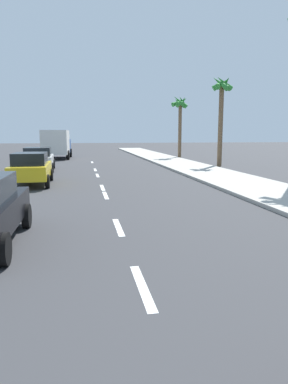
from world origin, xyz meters
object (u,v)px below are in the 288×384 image
parked_car_yellow (31,168)px  delivery_truck (57,143)px  parked_car_white (38,158)px  palm_tree_distant (180,109)px  palm_tree_far (221,98)px

parked_car_yellow → delivery_truck: 18.71m
parked_car_white → parked_car_yellow: bearing=-88.9°
delivery_truck → palm_tree_distant: bearing=-5.8°
parked_car_yellow → palm_tree_far: palm_tree_far is taller
parked_car_yellow → parked_car_white: same height
parked_car_white → delivery_truck: size_ratio=0.71×
parked_car_white → delivery_truck: (0.45, 11.92, 0.66)m
delivery_truck → parked_car_yellow: bearing=-88.2°
parked_car_yellow → palm_tree_far: size_ratio=0.60×
parked_car_white → delivery_truck: bearing=85.5°
parked_car_yellow → parked_car_white: 6.80m
palm_tree_far → parked_car_white: bearing=-175.8°
palm_tree_far → palm_tree_distant: 9.31m
parked_car_yellow → delivery_truck: size_ratio=0.65×
palm_tree_distant → parked_car_white: bearing=-140.9°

